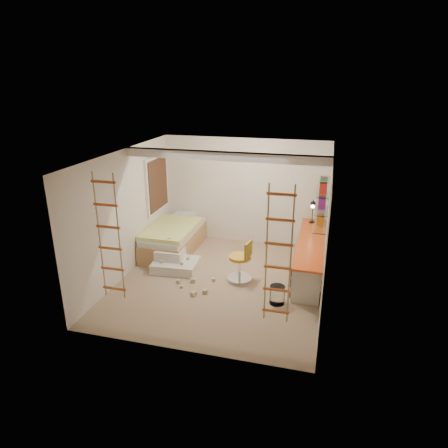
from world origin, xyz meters
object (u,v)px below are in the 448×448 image
(play_platform, at_px, (174,262))
(desk, at_px, (310,256))
(swivel_chair, at_px, (241,266))
(bed, at_px, (174,238))

(play_platform, bearing_deg, desk, 10.85)
(desk, xyz_separation_m, swivel_chair, (-1.34, -0.67, -0.08))
(swivel_chair, bearing_deg, bed, 150.92)
(swivel_chair, bearing_deg, play_platform, 175.18)
(desk, distance_m, play_platform, 2.90)
(swivel_chair, bearing_deg, desk, 26.69)
(desk, distance_m, swivel_chair, 1.50)
(desk, bearing_deg, play_platform, -169.15)
(bed, distance_m, swivel_chair, 2.13)
(desk, height_order, play_platform, desk)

